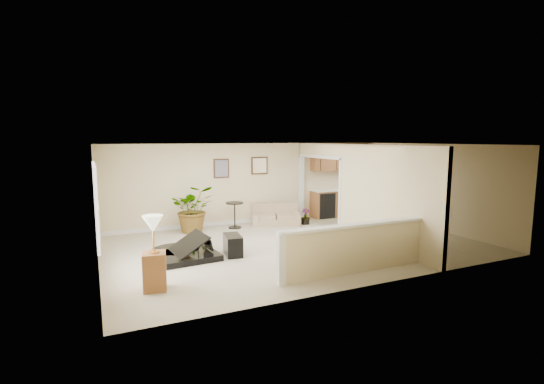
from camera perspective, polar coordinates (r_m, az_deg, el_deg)
name	(u,v)px	position (r m, az deg, el deg)	size (l,w,h in m)	color
floor	(295,245)	(9.96, 3.30, -7.67)	(9.00, 9.00, 0.00)	#BFB795
back_wall	(250,183)	(12.41, -3.15, 1.27)	(9.00, 0.04, 2.50)	beige
front_wall	(374,218)	(7.23, 14.59, -3.63)	(9.00, 0.04, 2.50)	beige
left_wall	(95,209)	(8.59, -24.22, -2.29)	(0.04, 6.00, 2.50)	beige
right_wall	(431,187)	(12.45, 21.98, 0.74)	(0.04, 6.00, 2.50)	beige
ceiling	(295,145)	(9.61, 3.42, 6.86)	(9.00, 6.00, 0.04)	silver
kitchen_vinyl	(393,232)	(11.73, 17.10, -5.62)	(2.70, 6.00, 0.01)	gray
interior_partition	(349,192)	(10.87, 11.14, 0.05)	(0.18, 5.99, 2.50)	beige
pony_half_wall	(353,247)	(7.98, 11.64, -7.87)	(3.42, 0.22, 1.00)	beige
left_window	(96,203)	(8.07, -24.16, -1.46)	(0.05, 2.15, 1.45)	white
wall_art_left	(221,168)	(12.02, -7.34, 3.41)	(0.48, 0.04, 0.58)	#3B2515
wall_mirror	(259,166)	(12.45, -1.83, 3.84)	(0.55, 0.04, 0.55)	#3B2515
kitchen_cabinets	(340,191)	(13.72, 9.78, 0.19)	(2.36, 0.65, 2.33)	brown
piano	(185,236)	(9.01, -12.54, -6.20)	(1.56, 1.62, 1.20)	black
piano_bench	(233,245)	(9.13, -5.69, -7.64)	(0.35, 0.69, 0.46)	black
loveseat	(275,214)	(12.28, 0.45, -3.21)	(1.74, 1.32, 0.83)	tan
accent_table	(235,212)	(11.74, -5.43, -2.85)	(0.53, 0.53, 0.77)	black
palm_plant	(193,209)	(11.41, -11.32, -2.42)	(1.36, 1.22, 1.35)	black
small_plant	(305,217)	(12.32, 4.87, -3.70)	(0.35, 0.35, 0.49)	black
lamp_stand	(154,259)	(7.27, -16.69, -9.23)	(0.45, 0.45, 1.33)	brown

